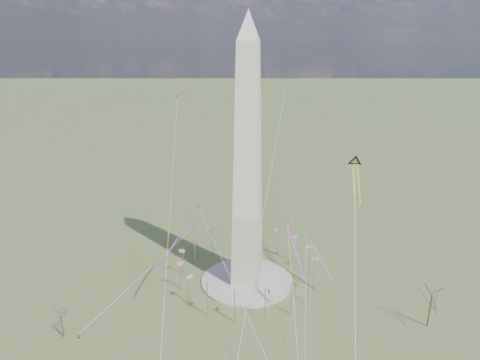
% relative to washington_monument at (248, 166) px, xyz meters
% --- Properties ---
extents(ground, '(2000.00, 2000.00, 0.00)m').
position_rel_washington_monument_xyz_m(ground, '(0.00, 0.00, -47.95)').
color(ground, '#526231').
rests_on(ground, ground).
extents(plaza, '(36.00, 36.00, 0.80)m').
position_rel_washington_monument_xyz_m(plaza, '(0.00, 0.00, -47.55)').
color(plaza, '#A9A39B').
rests_on(plaza, ground).
extents(washington_monument, '(15.56, 15.56, 100.00)m').
position_rel_washington_monument_xyz_m(washington_monument, '(0.00, 0.00, 0.00)').
color(washington_monument, '#B4B097').
rests_on(washington_monument, plaza).
extents(flagpole_ring, '(54.40, 54.40, 13.00)m').
position_rel_washington_monument_xyz_m(flagpole_ring, '(-0.00, -0.00, -40.68)').
color(flagpole_ring, silver).
rests_on(flagpole_ring, ground).
extents(tree_near, '(10.31, 10.31, 18.04)m').
position_rel_washington_monument_xyz_m(tree_near, '(63.91, -16.65, -35.08)').
color(tree_near, '#3F3426').
rests_on(tree_near, ground).
extents(tree_far, '(6.95, 6.95, 12.16)m').
position_rel_washington_monument_xyz_m(tree_far, '(-52.97, -43.02, -39.29)').
color(tree_far, '#3F3426').
rests_on(tree_far, ground).
extents(person_west, '(0.84, 0.68, 1.62)m').
position_rel_washington_monument_xyz_m(person_west, '(-47.75, -42.90, -47.14)').
color(person_west, gray).
rests_on(person_west, ground).
extents(kite_delta_black, '(6.11, 16.40, 13.61)m').
position_rel_washington_monument_xyz_m(kite_delta_black, '(38.28, 7.51, 0.23)').
color(kite_delta_black, black).
rests_on(kite_delta_black, ground).
extents(kite_diamond_purple, '(2.41, 3.15, 9.19)m').
position_rel_washington_monument_xyz_m(kite_diamond_purple, '(-23.65, 7.77, -30.92)').
color(kite_diamond_purple, '#35186D').
rests_on(kite_diamond_purple, ground).
extents(kite_streamer_left, '(8.26, 17.90, 12.97)m').
position_rel_washington_monument_xyz_m(kite_streamer_left, '(17.95, -11.43, -23.64)').
color(kite_streamer_left, '#FF282D').
rests_on(kite_streamer_left, ground).
extents(kite_streamer_mid, '(11.15, 22.86, 16.74)m').
position_rel_washington_monument_xyz_m(kite_streamer_mid, '(-20.83, -12.25, -20.78)').
color(kite_streamer_mid, '#FF282D').
rests_on(kite_streamer_mid, ground).
extents(kite_streamer_right, '(11.95, 16.01, 12.96)m').
position_rel_washington_monument_xyz_m(kite_streamer_right, '(25.94, 3.89, -33.38)').
color(kite_streamer_right, '#FF282D').
rests_on(kite_streamer_right, ground).
extents(kite_small_red, '(1.60, 2.29, 4.77)m').
position_rel_washington_monument_xyz_m(kite_small_red, '(-35.59, 31.33, 19.55)').
color(kite_small_red, red).
rests_on(kite_small_red, ground).
extents(kite_small_white, '(1.09, 1.77, 4.06)m').
position_rel_washington_monument_xyz_m(kite_small_white, '(9.05, 49.87, 20.89)').
color(kite_small_white, white).
rests_on(kite_small_white, ground).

